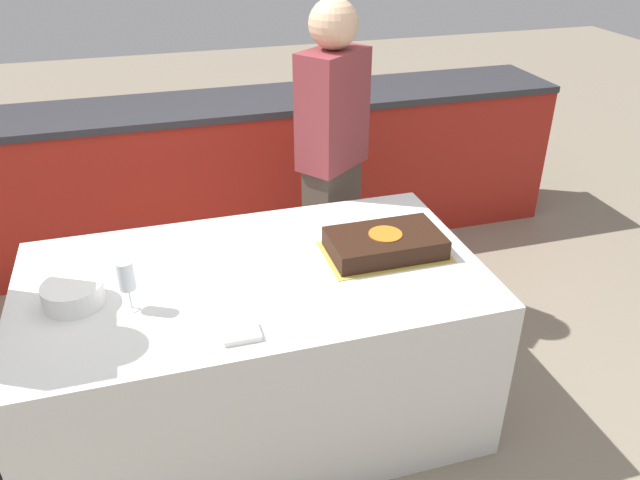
# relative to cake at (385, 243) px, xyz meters

# --- Properties ---
(ground_plane) EXTENTS (14.00, 14.00, 0.00)m
(ground_plane) POSITION_rel_cake_xyz_m (-0.54, -0.00, -0.77)
(ground_plane) COLOR gray
(back_counter) EXTENTS (4.40, 0.58, 0.92)m
(back_counter) POSITION_rel_cake_xyz_m (-0.54, 1.56, -0.31)
(back_counter) COLOR #A82319
(back_counter) RESTS_ON ground_plane
(dining_table) EXTENTS (1.75, 0.98, 0.72)m
(dining_table) POSITION_rel_cake_xyz_m (-0.54, -0.00, -0.40)
(dining_table) COLOR white
(dining_table) RESTS_ON ground_plane
(cake) EXTENTS (0.49, 0.31, 0.09)m
(cake) POSITION_rel_cake_xyz_m (0.00, 0.00, 0.00)
(cake) COLOR gold
(cake) RESTS_ON dining_table
(plate_stack) EXTENTS (0.21, 0.21, 0.08)m
(plate_stack) POSITION_rel_cake_xyz_m (-1.17, -0.02, -0.00)
(plate_stack) COLOR white
(plate_stack) RESTS_ON dining_table
(wine_glass) EXTENTS (0.06, 0.06, 0.19)m
(wine_glass) POSITION_rel_cake_xyz_m (-0.98, -0.11, 0.09)
(wine_glass) COLOR white
(wine_glass) RESTS_ON dining_table
(side_plate_near_cake) EXTENTS (0.19, 0.19, 0.00)m
(side_plate_near_cake) POSITION_rel_cake_xyz_m (0.10, 0.29, -0.04)
(side_plate_near_cake) COLOR white
(side_plate_near_cake) RESTS_ON dining_table
(utensil_pile) EXTENTS (0.12, 0.10, 0.02)m
(utensil_pile) POSITION_rel_cake_xyz_m (-0.65, -0.37, -0.03)
(utensil_pile) COLOR white
(utensil_pile) RESTS_ON dining_table
(person_cutting_cake) EXTENTS (0.39, 0.36, 1.59)m
(person_cutting_cake) POSITION_rel_cake_xyz_m (0.00, 0.71, 0.08)
(person_cutting_cake) COLOR #4C4238
(person_cutting_cake) RESTS_ON ground_plane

